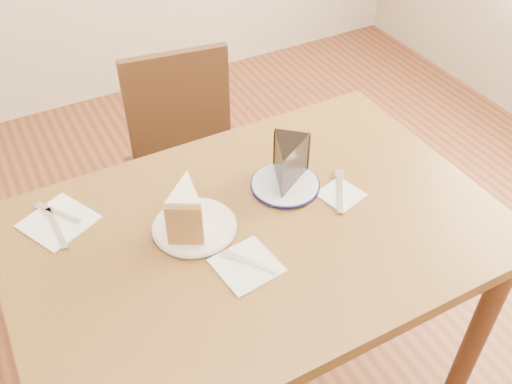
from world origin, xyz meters
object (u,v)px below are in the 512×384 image
object	(u,v)px
table	(256,254)
chair_far	(192,170)
chocolate_cake	(287,166)
plate_navy	(285,185)
plate_cream	(195,227)
carrot_cake	(187,208)

from	to	relation	value
table	chair_far	distance (m)	0.61
chair_far	chocolate_cake	xyz separation A→B (m)	(0.08, -0.49, 0.33)
table	plate_navy	xyz separation A→B (m)	(0.14, 0.10, 0.10)
plate_cream	carrot_cake	xyz separation A→B (m)	(-0.01, 0.01, 0.06)
chair_far	chocolate_cake	distance (m)	0.60
table	chair_far	xyz separation A→B (m)	(0.06, 0.59, -0.17)
table	chocolate_cake	bearing A→B (deg)	34.56
plate_navy	carrot_cake	xyz separation A→B (m)	(-0.29, -0.02, 0.06)
table	carrot_cake	size ratio (longest dim) A/B	10.38
plate_navy	carrot_cake	size ratio (longest dim) A/B	1.54
plate_cream	plate_navy	xyz separation A→B (m)	(0.28, 0.03, 0.00)
table	chair_far	size ratio (longest dim) A/B	1.38
chair_far	chocolate_cake	size ratio (longest dim) A/B	6.53
carrot_cake	chocolate_cake	size ratio (longest dim) A/B	0.87
plate_cream	chocolate_cake	bearing A→B (deg)	6.64
carrot_cake	chocolate_cake	world-z (taller)	carrot_cake
chair_far	plate_navy	world-z (taller)	chair_far
chair_far	plate_cream	xyz separation A→B (m)	(-0.20, -0.52, 0.27)
table	carrot_cake	distance (m)	0.24
plate_navy	plate_cream	bearing A→B (deg)	-173.59
plate_navy	carrot_cake	world-z (taller)	carrot_cake
table	plate_cream	distance (m)	0.18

